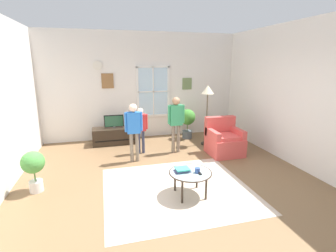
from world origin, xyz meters
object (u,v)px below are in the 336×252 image
object	(u,v)px
armchair	(224,141)
floor_lamp	(208,95)
television	(114,121)
book_stack	(182,170)
cup	(197,170)
person_green_shirt	(176,118)
tv_stand	(115,136)
person_blue_shirt	(134,126)
potted_plant_corner	(33,166)
potted_plant_by_window	(187,120)
person_red_shirt	(141,125)
remote_near_books	(184,170)
remote_near_cup	(199,173)
coffee_table	(190,174)

from	to	relation	value
armchair	floor_lamp	bearing A→B (deg)	98.82
television	book_stack	size ratio (longest dim) A/B	1.92
cup	person_green_shirt	distance (m)	2.12
tv_stand	cup	bearing A→B (deg)	-69.71
person_blue_shirt	floor_lamp	world-z (taller)	floor_lamp
potted_plant_corner	floor_lamp	world-z (taller)	floor_lamp
television	potted_plant_by_window	bearing A→B (deg)	-0.65
television	floor_lamp	bearing A→B (deg)	-15.91
cup	television	bearing A→B (deg)	110.31
armchair	person_green_shirt	world-z (taller)	person_green_shirt
person_red_shirt	potted_plant_by_window	xyz separation A→B (m)	(1.49, 0.89, -0.15)
cup	person_red_shirt	bearing A→B (deg)	104.63
armchair	potted_plant_corner	distance (m)	4.03
armchair	person_blue_shirt	xyz separation A→B (m)	(-2.14, 0.08, 0.49)
person_green_shirt	armchair	bearing A→B (deg)	-20.10
floor_lamp	potted_plant_by_window	bearing A→B (deg)	115.08
remote_near_books	person_red_shirt	world-z (taller)	person_red_shirt
person_green_shirt	person_red_shirt	world-z (taller)	person_green_shirt
tv_stand	remote_near_cup	size ratio (longest dim) A/B	8.22
cup	person_green_shirt	size ratio (longest dim) A/B	0.06
tv_stand	person_blue_shirt	distance (m)	1.56
coffee_table	person_green_shirt	world-z (taller)	person_green_shirt
book_stack	potted_plant_corner	xyz separation A→B (m)	(-2.38, 0.74, 0.02)
tv_stand	person_blue_shirt	bearing A→B (deg)	-75.58
armchair	floor_lamp	size ratio (longest dim) A/B	0.55
television	person_red_shirt	world-z (taller)	person_red_shirt
tv_stand	person_red_shirt	size ratio (longest dim) A/B	1.03
remote_near_cup	potted_plant_by_window	size ratio (longest dim) A/B	0.16
person_green_shirt	potted_plant_by_window	xyz separation A→B (m)	(0.66, 1.04, -0.31)
potted_plant_by_window	tv_stand	bearing A→B (deg)	179.27
coffee_table	person_red_shirt	bearing A→B (deg)	102.40
book_stack	remote_near_books	xyz separation A→B (m)	(0.05, 0.04, -0.02)
book_stack	potted_plant_corner	bearing A→B (deg)	162.72
armchair	remote_near_books	xyz separation A→B (m)	(-1.52, -1.52, 0.10)
person_red_shirt	potted_plant_corner	world-z (taller)	person_red_shirt
armchair	potted_plant_by_window	xyz separation A→B (m)	(-0.43, 1.44, 0.22)
remote_near_books	remote_near_cup	bearing A→B (deg)	-42.50
television	floor_lamp	distance (m)	2.57
coffee_table	remote_near_cup	size ratio (longest dim) A/B	5.07
remote_near_cup	potted_plant_corner	world-z (taller)	potted_plant_corner
person_blue_shirt	coffee_table	bearing A→B (deg)	-67.57
person_red_shirt	armchair	bearing A→B (deg)	-15.99
television	remote_near_cup	bearing A→B (deg)	-69.62
cup	remote_near_cup	bearing A→B (deg)	-63.43
armchair	cup	size ratio (longest dim) A/B	10.20
television	person_blue_shirt	world-z (taller)	person_blue_shirt
book_stack	floor_lamp	xyz separation A→B (m)	(1.44, 2.35, 0.88)
person_green_shirt	floor_lamp	size ratio (longest dim) A/B	0.86
person_red_shirt	potted_plant_by_window	size ratio (longest dim) A/B	1.31
armchair	tv_stand	bearing A→B (deg)	149.58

